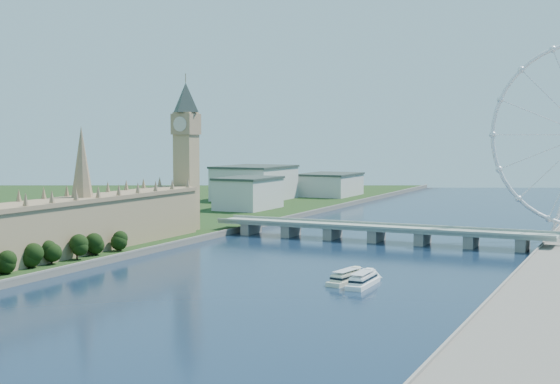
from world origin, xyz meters
The scene contains 7 objects.
ground centered at (0.00, 0.00, 0.00)m, with size 2000.00×2000.00×0.00m, color #192948.
parliament_range centered at (-128.00, 170.00, 18.48)m, with size 24.00×200.00×70.00m.
big_ben centered at (-128.00, 278.00, 66.57)m, with size 20.02×20.02×110.00m.
westminster_bridge centered at (0.00, 300.00, 6.63)m, with size 220.00×22.00×9.50m.
city_skyline centered at (39.22, 560.08, 16.96)m, with size 505.00×280.00×32.00m.
tour_boat_near centered at (31.93, 160.48, 0.00)m, with size 7.63×29.85×6.60m, color beige, non-canonical shape.
tour_boat_far centered at (40.95, 156.70, 0.00)m, with size 7.89×30.83×6.82m, color white, non-canonical shape.
Camera 1 is at (154.91, -172.33, 67.93)m, focal length 50.00 mm.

